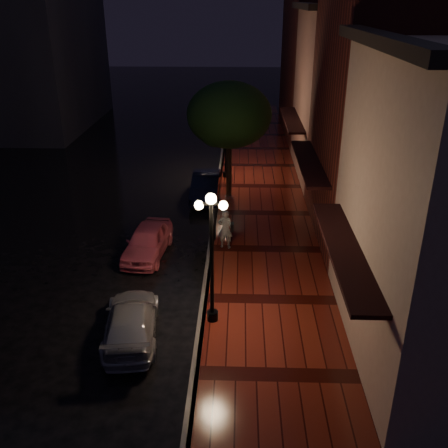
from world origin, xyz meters
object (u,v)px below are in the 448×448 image
(pink_car, at_px, (148,241))
(woman_with_umbrella, at_px, (225,213))
(silver_car, at_px, (131,321))
(parking_meter, at_px, (215,223))
(streetlamp_near, at_px, (212,252))
(navy_car, at_px, (206,186))
(street_tree, at_px, (229,117))
(streetlamp_far, at_px, (226,135))

(pink_car, height_order, woman_with_umbrella, woman_with_umbrella)
(pink_car, bearing_deg, woman_with_umbrella, 14.90)
(silver_car, relative_size, parking_meter, 3.20)
(streetlamp_near, xyz_separation_m, silver_car, (-2.43, -0.77, -2.04))
(pink_car, height_order, parking_meter, parking_meter)
(pink_car, bearing_deg, navy_car, 79.34)
(street_tree, height_order, silver_car, street_tree)
(streetlamp_far, bearing_deg, pink_car, -106.90)
(silver_car, distance_m, woman_with_umbrella, 6.54)
(navy_car, relative_size, woman_with_umbrella, 1.70)
(streetlamp_near, xyz_separation_m, pink_car, (-2.86, 4.59, -1.98))
(woman_with_umbrella, bearing_deg, silver_car, 77.10)
(pink_car, distance_m, silver_car, 5.37)
(pink_car, xyz_separation_m, woman_with_umbrella, (3.11, 0.50, 1.06))
(streetlamp_far, height_order, parking_meter, streetlamp_far)
(streetlamp_far, relative_size, silver_car, 1.11)
(streetlamp_far, bearing_deg, parking_meter, -91.40)
(pink_car, bearing_deg, streetlamp_far, 78.96)
(streetlamp_near, bearing_deg, navy_car, 94.92)
(silver_car, xyz_separation_m, woman_with_umbrella, (2.69, 5.85, 1.12))
(silver_car, bearing_deg, streetlamp_near, -169.86)
(navy_car, distance_m, woman_with_umbrella, 6.15)
(silver_car, xyz_separation_m, parking_meter, (2.23, 6.59, 0.32))
(pink_car, relative_size, navy_car, 0.93)
(streetlamp_far, bearing_deg, street_tree, -85.09)
(pink_car, bearing_deg, parking_meter, 30.73)
(woman_with_umbrella, bearing_deg, pink_car, 20.81)
(silver_car, height_order, parking_meter, parking_meter)
(streetlamp_near, relative_size, woman_with_umbrella, 1.86)
(street_tree, bearing_deg, woman_with_umbrella, -90.05)
(pink_car, relative_size, parking_meter, 3.02)
(street_tree, height_order, woman_with_umbrella, street_tree)
(street_tree, bearing_deg, navy_car, 178.28)
(streetlamp_far, bearing_deg, silver_car, -99.36)
(streetlamp_near, distance_m, streetlamp_far, 14.00)
(street_tree, relative_size, silver_car, 1.49)
(navy_car, relative_size, parking_meter, 3.25)
(streetlamp_near, height_order, silver_car, streetlamp_near)
(streetlamp_near, height_order, street_tree, street_tree)
(streetlamp_near, distance_m, woman_with_umbrella, 5.17)
(navy_car, xyz_separation_m, parking_meter, (0.75, -5.20, 0.24))
(woman_with_umbrella, bearing_deg, streetlamp_far, -76.61)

